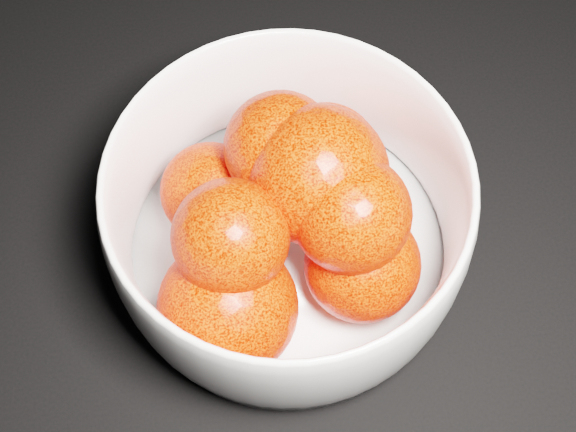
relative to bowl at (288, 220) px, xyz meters
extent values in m
cylinder|color=white|center=(0.00, 0.00, -0.05)|extent=(0.21, 0.21, 0.01)
sphere|color=#FF270A|center=(0.03, 0.05, -0.01)|extent=(0.07, 0.07, 0.07)
sphere|color=#FF270A|center=(-0.05, 0.03, -0.01)|extent=(0.06, 0.06, 0.06)
sphere|color=#FF270A|center=(-0.04, -0.05, -0.01)|extent=(0.08, 0.08, 0.08)
sphere|color=#FF270A|center=(0.04, -0.03, -0.01)|extent=(0.07, 0.07, 0.07)
sphere|color=#FF270A|center=(0.00, 0.03, 0.03)|extent=(0.07, 0.07, 0.07)
sphere|color=#FF270A|center=(-0.03, -0.02, 0.03)|extent=(0.07, 0.07, 0.07)
sphere|color=#FF270A|center=(0.03, -0.02, 0.03)|extent=(0.07, 0.07, 0.07)
sphere|color=#FF270A|center=(0.02, 0.01, 0.03)|extent=(0.08, 0.08, 0.08)
camera|label=1|loc=(-0.02, -0.21, 0.43)|focal=50.00mm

